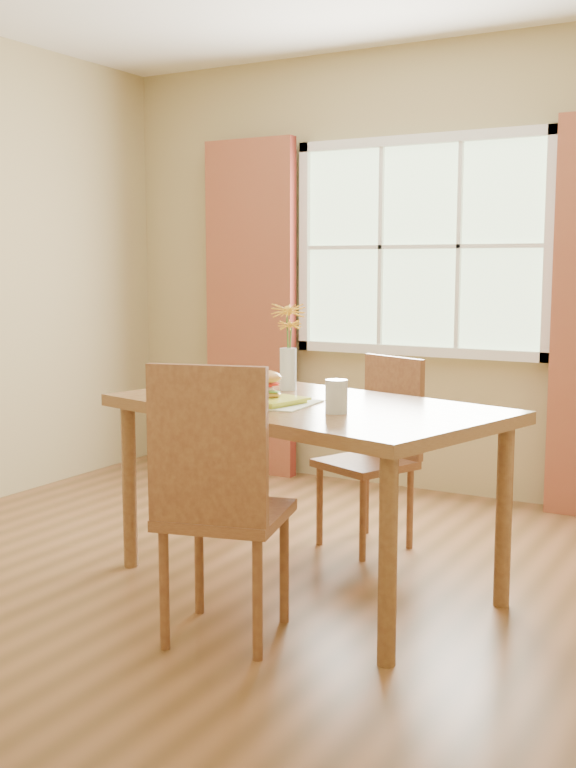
{
  "coord_description": "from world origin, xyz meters",
  "views": [
    {
      "loc": [
        2.01,
        -3.28,
        1.4
      ],
      "look_at": [
        0.15,
        0.0,
        0.89
      ],
      "focal_mm": 42.0,
      "sensor_mm": 36.0,
      "label": 1
    }
  ],
  "objects_px": {
    "dining_table": "(305,421)",
    "water_glass": "(336,397)",
    "chair_near": "(217,493)",
    "chair_far": "(377,443)",
    "croissant_sandwich": "(265,385)",
    "flower_vase": "(288,339)"
  },
  "relations": [
    {
      "from": "dining_table",
      "to": "croissant_sandwich",
      "type": "bearing_deg",
      "value": -131.17
    },
    {
      "from": "chair_far",
      "to": "water_glass",
      "type": "distance_m",
      "value": 0.97
    },
    {
      "from": "dining_table",
      "to": "flower_vase",
      "type": "relative_size",
      "value": 4.55
    },
    {
      "from": "dining_table",
      "to": "croissant_sandwich",
      "type": "height_order",
      "value": "croissant_sandwich"
    },
    {
      "from": "chair_near",
      "to": "flower_vase",
      "type": "xyz_separation_m",
      "value": [
        -0.27,
        1.0,
        0.48
      ]
    },
    {
      "from": "dining_table",
      "to": "water_glass",
      "type": "bearing_deg",
      "value": -23.25
    },
    {
      "from": "chair_near",
      "to": "water_glass",
      "type": "relative_size",
      "value": 7.89
    },
    {
      "from": "croissant_sandwich",
      "to": "water_glass",
      "type": "bearing_deg",
      "value": -4.41
    },
    {
      "from": "water_glass",
      "to": "dining_table",
      "type": "bearing_deg",
      "value": 142.36
    },
    {
      "from": "croissant_sandwich",
      "to": "water_glass",
      "type": "xyz_separation_m",
      "value": [
        0.38,
        -0.09,
        -0.01
      ]
    },
    {
      "from": "chair_near",
      "to": "chair_far",
      "type": "relative_size",
      "value": 1.12
    },
    {
      "from": "dining_table",
      "to": "chair_far",
      "type": "xyz_separation_m",
      "value": [
        0.03,
        0.7,
        -0.21
      ]
    },
    {
      "from": "dining_table",
      "to": "chair_near",
      "type": "xyz_separation_m",
      "value": [
        0.02,
        -0.71,
        -0.15
      ]
    },
    {
      "from": "croissant_sandwich",
      "to": "flower_vase",
      "type": "xyz_separation_m",
      "value": [
        -0.11,
        0.39,
        0.16
      ]
    },
    {
      "from": "chair_far",
      "to": "chair_near",
      "type": "bearing_deg",
      "value": -67.97
    },
    {
      "from": "dining_table",
      "to": "water_glass",
      "type": "distance_m",
      "value": 0.34
    },
    {
      "from": "chair_near",
      "to": "croissant_sandwich",
      "type": "relative_size",
      "value": 5.91
    },
    {
      "from": "dining_table",
      "to": "chair_near",
      "type": "bearing_deg",
      "value": -73.79
    },
    {
      "from": "chair_near",
      "to": "croissant_sandwich",
      "type": "height_order",
      "value": "chair_near"
    },
    {
      "from": "dining_table",
      "to": "chair_near",
      "type": "distance_m",
      "value": 0.72
    },
    {
      "from": "chair_far",
      "to": "croissant_sandwich",
      "type": "xyz_separation_m",
      "value": [
        -0.17,
        -0.79,
        0.37
      ]
    },
    {
      "from": "flower_vase",
      "to": "chair_near",
      "type": "bearing_deg",
      "value": -74.8
    }
  ]
}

